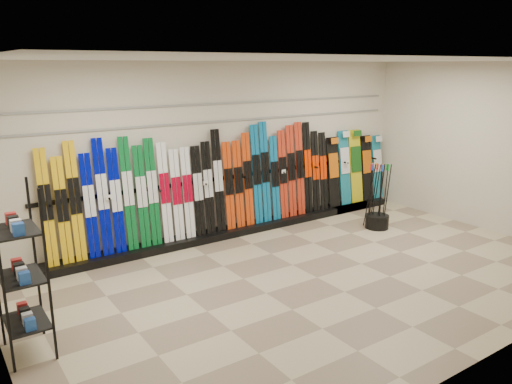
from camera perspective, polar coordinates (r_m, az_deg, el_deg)
floor at (r=7.25m, az=7.00°, el=-9.68°), size 8.00×8.00×0.00m
back_wall at (r=8.77m, az=-3.55°, el=4.88°), size 8.00×0.00×8.00m
right_wall at (r=9.87m, az=25.10°, el=4.61°), size 0.00×5.00×5.00m
ceiling at (r=6.62m, az=7.81°, el=14.77°), size 8.00×8.00×0.00m
ski_rack_base at (r=9.05m, az=-1.47°, el=-4.20°), size 8.00×0.40×0.12m
skis at (r=8.50m, az=-5.47°, el=0.74°), size 5.37×0.22×1.83m
snowboards at (r=10.66m, az=11.29°, el=2.70°), size 1.55×0.23×1.52m
accessory_rack at (r=5.63m, az=-25.32°, el=-8.27°), size 0.40×0.60×1.81m
pole_bin at (r=9.50m, az=13.66°, el=-3.29°), size 0.43×0.43×0.25m
ski_poles at (r=9.41m, az=13.64°, el=-0.39°), size 0.36×0.32×1.18m
slatwall_rail_0 at (r=8.68m, az=-3.53°, el=8.12°), size 7.60×0.02×0.03m
slatwall_rail_1 at (r=8.65m, az=-3.56°, el=10.09°), size 7.60×0.02×0.03m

